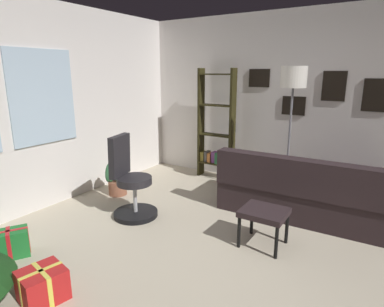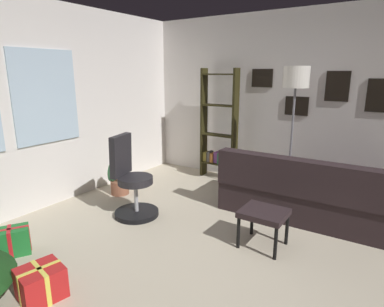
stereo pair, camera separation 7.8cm
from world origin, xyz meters
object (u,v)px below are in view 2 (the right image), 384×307
(couch, at_px, (312,194))
(gift_box_red, at_px, (41,283))
(gift_box_green, at_px, (11,242))
(floor_lamp, at_px, (295,88))
(office_chair, at_px, (132,185))
(potted_plant, at_px, (118,179))
(footstool, at_px, (264,216))
(bookshelf, at_px, (219,133))

(couch, height_order, gift_box_red, couch)
(gift_box_green, relative_size, floor_lamp, 0.22)
(gift_box_green, height_order, office_chair, office_chair)
(gift_box_green, bearing_deg, floor_lamp, -32.41)
(couch, relative_size, office_chair, 1.93)
(office_chair, relative_size, floor_lamp, 0.56)
(gift_box_green, bearing_deg, potted_plant, 10.45)
(gift_box_red, xyz_separation_m, gift_box_green, (0.21, 0.86, 0.01))
(footstool, height_order, potted_plant, potted_plant)
(couch, bearing_deg, floor_lamp, 52.97)
(footstool, relative_size, gift_box_red, 1.18)
(couch, height_order, potted_plant, couch)
(potted_plant, bearing_deg, gift_box_red, -149.32)
(bookshelf, bearing_deg, gift_box_red, -174.84)
(bookshelf, bearing_deg, office_chair, 175.14)
(footstool, xyz_separation_m, floor_lamp, (1.40, 0.18, 1.24))
(gift_box_green, xyz_separation_m, potted_plant, (1.79, 0.33, 0.10))
(office_chair, bearing_deg, gift_box_red, -162.83)
(gift_box_red, relative_size, gift_box_green, 0.95)
(gift_box_green, bearing_deg, gift_box_red, -103.57)
(bookshelf, relative_size, floor_lamp, 0.99)
(couch, bearing_deg, potted_plant, 108.21)
(gift_box_red, xyz_separation_m, potted_plant, (2.00, 1.19, 0.10))
(footstool, distance_m, potted_plant, 2.41)
(office_chair, relative_size, bookshelf, 0.56)
(office_chair, height_order, bookshelf, bookshelf)
(bookshelf, distance_m, potted_plant, 1.84)
(couch, xyz_separation_m, footstool, (-1.10, 0.22, 0.07))
(gift_box_red, relative_size, floor_lamp, 0.21)
(office_chair, bearing_deg, floor_lamp, -43.37)
(gift_box_green, bearing_deg, bookshelf, -9.20)
(gift_box_red, distance_m, floor_lamp, 3.63)
(couch, xyz_separation_m, floor_lamp, (0.31, 0.40, 1.31))
(couch, xyz_separation_m, potted_plant, (-0.86, 2.62, -0.05))
(gift_box_red, height_order, gift_box_green, gift_box_green)
(potted_plant, bearing_deg, gift_box_green, -169.55)
(footstool, xyz_separation_m, bookshelf, (1.76, 1.52, 0.45))
(footstool, bearing_deg, gift_box_green, 127.11)
(footstool, distance_m, office_chair, 1.70)
(office_chair, distance_m, potted_plant, 0.84)
(gift_box_red, bearing_deg, gift_box_green, 76.43)
(footstool, height_order, gift_box_green, footstool)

